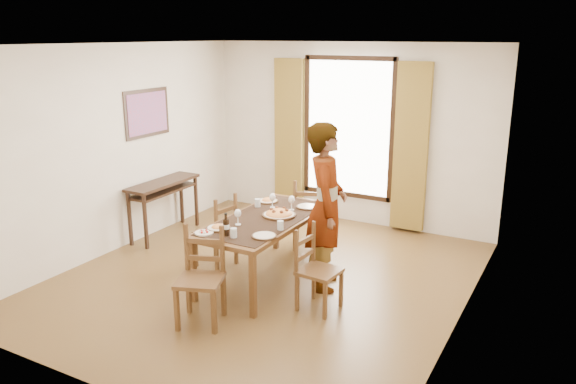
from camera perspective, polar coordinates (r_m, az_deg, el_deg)
The scene contains 22 objects.
ground at distance 6.77m, azimuth -2.35°, elevation -8.73°, with size 5.00×5.00×0.00m, color #462B16.
room_shell at distance 6.40m, azimuth -1.95°, elevation 4.37°, with size 4.60×5.10×2.74m.
console_table at distance 8.14m, azimuth -12.55°, elevation 0.27°, with size 0.38×1.20×0.80m.
dining_table at distance 6.52m, azimuth -2.27°, elevation -3.17°, with size 0.88×1.91×0.76m.
chair_west at distance 7.00m, azimuth -7.18°, elevation -4.16°, with size 0.46×0.46×0.93m.
chair_north at distance 7.54m, azimuth 2.21°, elevation -2.42°, with size 0.57×0.57×0.98m.
chair_south at distance 5.70m, azimuth -8.84°, elevation -8.80°, with size 0.56×0.56×0.98m.
chair_east at distance 5.93m, azimuth 2.94°, elevation -8.06°, with size 0.43×0.43×0.89m.
man at distance 6.26m, azimuth 3.89°, elevation -1.51°, with size 0.68×0.81×1.90m, color gray.
plate_sw at distance 6.17m, azimuth -7.10°, elevation -3.50°, with size 0.27×0.27×0.05m, color silver, non-canonical shape.
plate_se at distance 5.89m, azimuth -2.44°, elevation -4.33°, with size 0.27×0.27×0.05m, color silver, non-canonical shape.
plate_nw at distance 7.10m, azimuth -2.06°, elevation -0.79°, with size 0.27×0.27×0.05m, color silver, non-canonical shape.
plate_ne at distance 6.87m, azimuth 1.96°, elevation -1.36°, with size 0.27×0.27×0.05m, color silver, non-canonical shape.
pasta_platter at distance 6.54m, azimuth -0.91°, elevation -2.04°, with size 0.40×0.40×0.10m, color red, non-canonical shape.
caprese_plate at distance 6.05m, azimuth -8.52°, elevation -4.02°, with size 0.20×0.20×0.04m, color silver, non-canonical shape.
wine_glass_a at distance 6.26m, azimuth -5.12°, elevation -2.54°, with size 0.08×0.08×0.18m, color white, non-canonical shape.
wine_glass_b at distance 6.74m, azimuth 0.37°, elevation -1.11°, with size 0.08×0.08×0.18m, color white, non-canonical shape.
wine_glass_c at distance 6.84m, azimuth -1.60°, elevation -0.87°, with size 0.08×0.08×0.18m, color white, non-canonical shape.
tumbler_a at distance 6.09m, azimuth -0.78°, elevation -3.39°, with size 0.07×0.07×0.10m, color silver.
tumbler_b at distance 6.90m, azimuth -3.11°, elevation -1.10°, with size 0.07×0.07×0.10m, color silver.
tumbler_c at distance 5.89m, azimuth -5.54°, elevation -4.15°, with size 0.07×0.07×0.10m, color silver.
wine_bottle at distance 5.93m, azimuth -6.32°, elevation -3.29°, with size 0.07×0.07×0.25m, color black, non-canonical shape.
Camera 1 is at (3.19, -5.27, 2.81)m, focal length 35.00 mm.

